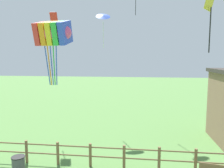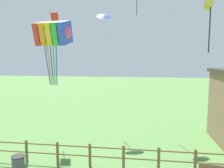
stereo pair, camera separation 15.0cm
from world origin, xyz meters
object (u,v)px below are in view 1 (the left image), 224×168
object	(u,v)px
trash_bin	(18,164)
kite_yellow_diamond	(211,1)
kite_red_diamond	(54,23)
kite_blue_delta	(103,17)
kite_rainbow_parafoil	(53,33)

from	to	relation	value
trash_bin	kite_yellow_diamond	xyz separation A→B (m)	(8.54, 0.43, 7.35)
kite_red_diamond	kite_yellow_diamond	size ratio (longest dim) A/B	0.80
kite_red_diamond	kite_blue_delta	bearing A→B (deg)	28.17
kite_rainbow_parafoil	kite_blue_delta	size ratio (longest dim) A/B	1.21
trash_bin	kite_blue_delta	world-z (taller)	kite_blue_delta
trash_bin	kite_blue_delta	bearing A→B (deg)	72.88
kite_red_diamond	kite_blue_delta	size ratio (longest dim) A/B	0.82
kite_red_diamond	kite_yellow_diamond	bearing A→B (deg)	-34.76
kite_rainbow_parafoil	kite_red_diamond	world-z (taller)	kite_red_diamond
kite_blue_delta	kite_red_diamond	bearing A→B (deg)	-151.83
kite_red_diamond	kite_blue_delta	xyz separation A→B (m)	(3.45, 1.85, 0.70)
kite_blue_delta	kite_yellow_diamond	bearing A→B (deg)	-54.83
kite_rainbow_parafoil	kite_yellow_diamond	size ratio (longest dim) A/B	1.17
kite_rainbow_parafoil	kite_yellow_diamond	world-z (taller)	kite_yellow_diamond
kite_red_diamond	kite_yellow_diamond	world-z (taller)	kite_red_diamond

